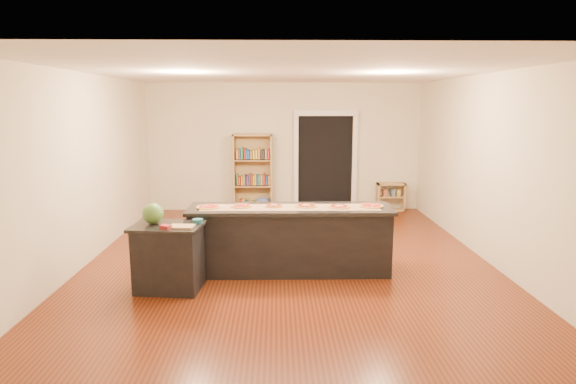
{
  "coord_description": "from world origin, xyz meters",
  "views": [
    {
      "loc": [
        -0.17,
        -7.13,
        2.34
      ],
      "look_at": [
        0.0,
        0.2,
        1.0
      ],
      "focal_mm": 30.0,
      "sensor_mm": 36.0,
      "label": 1
    }
  ],
  "objects_px": {
    "side_counter": "(169,257)",
    "waste_bin": "(262,206)",
    "bookshelf": "(253,173)",
    "low_shelf": "(391,197)",
    "watermelon": "(153,213)",
    "kitchen_island": "(290,239)"
  },
  "relations": [
    {
      "from": "bookshelf",
      "to": "low_shelf",
      "type": "distance_m",
      "value": 3.11
    },
    {
      "from": "bookshelf",
      "to": "waste_bin",
      "type": "distance_m",
      "value": 0.75
    },
    {
      "from": "bookshelf",
      "to": "watermelon",
      "type": "height_order",
      "value": "bookshelf"
    },
    {
      "from": "kitchen_island",
      "to": "waste_bin",
      "type": "distance_m",
      "value": 3.71
    },
    {
      "from": "watermelon",
      "to": "waste_bin",
      "type": "bearing_deg",
      "value": 73.72
    },
    {
      "from": "bookshelf",
      "to": "waste_bin",
      "type": "xyz_separation_m",
      "value": [
        0.2,
        -0.23,
        -0.69
      ]
    },
    {
      "from": "side_counter",
      "to": "low_shelf",
      "type": "xyz_separation_m",
      "value": [
        3.91,
        4.56,
        -0.12
      ]
    },
    {
      "from": "side_counter",
      "to": "waste_bin",
      "type": "bearing_deg",
      "value": 82.79
    },
    {
      "from": "low_shelf",
      "to": "watermelon",
      "type": "bearing_deg",
      "value": -132.31
    },
    {
      "from": "bookshelf",
      "to": "low_shelf",
      "type": "relative_size",
      "value": 2.76
    },
    {
      "from": "kitchen_island",
      "to": "low_shelf",
      "type": "relative_size",
      "value": 4.57
    },
    {
      "from": "watermelon",
      "to": "bookshelf",
      "type": "bearing_deg",
      "value": 76.96
    },
    {
      "from": "side_counter",
      "to": "bookshelf",
      "type": "distance_m",
      "value": 4.64
    },
    {
      "from": "low_shelf",
      "to": "waste_bin",
      "type": "bearing_deg",
      "value": -174.99
    },
    {
      "from": "kitchen_island",
      "to": "waste_bin",
      "type": "relative_size",
      "value": 8.39
    },
    {
      "from": "bookshelf",
      "to": "kitchen_island",
      "type": "bearing_deg",
      "value": -79.67
    },
    {
      "from": "bookshelf",
      "to": "watermelon",
      "type": "xyz_separation_m",
      "value": [
        -1.04,
        -4.48,
        0.13
      ]
    },
    {
      "from": "kitchen_island",
      "to": "bookshelf",
      "type": "height_order",
      "value": "bookshelf"
    },
    {
      "from": "bookshelf",
      "to": "watermelon",
      "type": "bearing_deg",
      "value": -103.04
    },
    {
      "from": "bookshelf",
      "to": "side_counter",
      "type": "bearing_deg",
      "value": -100.59
    },
    {
      "from": "waste_bin",
      "to": "side_counter",
      "type": "bearing_deg",
      "value": -103.73
    },
    {
      "from": "waste_bin",
      "to": "kitchen_island",
      "type": "bearing_deg",
      "value": -82.12
    }
  ]
}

